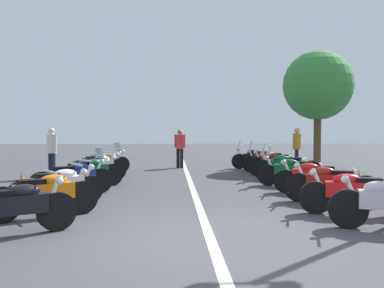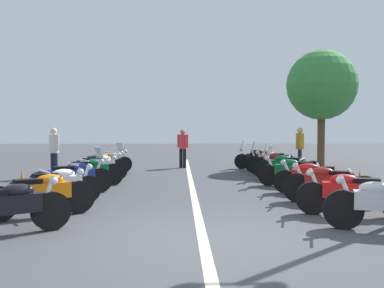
{
  "view_description": "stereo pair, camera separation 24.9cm",
  "coord_description": "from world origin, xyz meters",
  "px_view_note": "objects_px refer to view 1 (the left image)",
  "views": [
    {
      "loc": [
        -6.3,
        0.6,
        1.69
      ],
      "look_at": [
        5.75,
        0.0,
        1.24
      ],
      "focal_mm": 39.35,
      "sensor_mm": 36.0,
      "label": 1
    },
    {
      "loc": [
        -6.3,
        0.35,
        1.69
      ],
      "look_at": [
        5.75,
        0.0,
        1.24
      ],
      "focal_mm": 39.35,
      "sensor_mm": 36.0,
      "label": 2
    }
  ],
  "objects_px": {
    "motorcycle_right_row_1": "(355,192)",
    "motorcycle_right_row_5": "(286,166)",
    "motorcycle_left_row_1": "(45,194)",
    "motorcycle_right_row_6": "(276,163)",
    "motorcycle_left_row_3": "(73,177)",
    "motorcycle_right_row_8": "(257,158)",
    "motorcycle_left_row_0": "(13,208)",
    "motorcycle_right_row_3": "(315,177)",
    "traffic_cone_1": "(22,184)",
    "motorcycle_left_row_4": "(89,172)",
    "motorcycle_left_row_7": "(105,161)",
    "motorcycle_right_row_7": "(268,160)",
    "traffic_cone_2": "(359,183)",
    "motorcycle_left_row_5": "(97,167)",
    "motorcycle_left_row_6": "(100,164)",
    "motorcycle_right_row_4": "(294,171)",
    "bystander_3": "(297,145)",
    "motorcycle_right_row_2": "(331,183)",
    "roadside_tree_1": "(318,86)",
    "bystander_1": "(180,145)",
    "bystander_2": "(52,149)",
    "motorcycle_left_row_2": "(58,186)"
  },
  "relations": [
    {
      "from": "motorcycle_left_row_5",
      "to": "motorcycle_right_row_6",
      "type": "bearing_deg",
      "value": -23.27
    },
    {
      "from": "motorcycle_right_row_2",
      "to": "bystander_1",
      "type": "xyz_separation_m",
      "value": [
        8.73,
        3.21,
        0.5
      ]
    },
    {
      "from": "motorcycle_right_row_1",
      "to": "motorcycle_right_row_5",
      "type": "height_order",
      "value": "motorcycle_right_row_5"
    },
    {
      "from": "motorcycle_right_row_3",
      "to": "motorcycle_right_row_8",
      "type": "distance_m",
      "value": 6.64
    },
    {
      "from": "motorcycle_left_row_7",
      "to": "roadside_tree_1",
      "type": "height_order",
      "value": "roadside_tree_1"
    },
    {
      "from": "motorcycle_left_row_0",
      "to": "motorcycle_right_row_1",
      "type": "relative_size",
      "value": 0.84
    },
    {
      "from": "bystander_2",
      "to": "motorcycle_left_row_2",
      "type": "bearing_deg",
      "value": -122.87
    },
    {
      "from": "motorcycle_left_row_7",
      "to": "motorcycle_right_row_1",
      "type": "height_order",
      "value": "motorcycle_right_row_1"
    },
    {
      "from": "motorcycle_right_row_1",
      "to": "traffic_cone_2",
      "type": "xyz_separation_m",
      "value": [
        2.59,
        -1.26,
        -0.17
      ]
    },
    {
      "from": "motorcycle_left_row_0",
      "to": "traffic_cone_1",
      "type": "relative_size",
      "value": 2.91
    },
    {
      "from": "motorcycle_left_row_2",
      "to": "motorcycle_left_row_1",
      "type": "bearing_deg",
      "value": -122.49
    },
    {
      "from": "motorcycle_left_row_0",
      "to": "motorcycle_right_row_4",
      "type": "distance_m",
      "value": 8.05
    },
    {
      "from": "motorcycle_left_row_1",
      "to": "roadside_tree_1",
      "type": "height_order",
      "value": "roadside_tree_1"
    },
    {
      "from": "motorcycle_right_row_1",
      "to": "bystander_3",
      "type": "relative_size",
      "value": 1.23
    },
    {
      "from": "motorcycle_left_row_1",
      "to": "motorcycle_right_row_7",
      "type": "relative_size",
      "value": 0.91
    },
    {
      "from": "bystander_3",
      "to": "bystander_2",
      "type": "bearing_deg",
      "value": -155.2
    },
    {
      "from": "motorcycle_left_row_5",
      "to": "motorcycle_left_row_6",
      "type": "relative_size",
      "value": 1.0
    },
    {
      "from": "motorcycle_left_row_5",
      "to": "motorcycle_right_row_1",
      "type": "relative_size",
      "value": 0.83
    },
    {
      "from": "motorcycle_left_row_7",
      "to": "motorcycle_right_row_5",
      "type": "relative_size",
      "value": 0.87
    },
    {
      "from": "motorcycle_left_row_4",
      "to": "bystander_2",
      "type": "height_order",
      "value": "bystander_2"
    },
    {
      "from": "motorcycle_right_row_4",
      "to": "bystander_3",
      "type": "distance_m",
      "value": 4.99
    },
    {
      "from": "motorcycle_right_row_2",
      "to": "bystander_2",
      "type": "xyz_separation_m",
      "value": [
        5.34,
        7.66,
        0.54
      ]
    },
    {
      "from": "motorcycle_left_row_4",
      "to": "motorcycle_left_row_7",
      "type": "xyz_separation_m",
      "value": [
        4.0,
        0.18,
        -0.02
      ]
    },
    {
      "from": "motorcycle_right_row_6",
      "to": "motorcycle_right_row_8",
      "type": "distance_m",
      "value": 2.49
    },
    {
      "from": "motorcycle_left_row_5",
      "to": "bystander_3",
      "type": "height_order",
      "value": "bystander_3"
    },
    {
      "from": "motorcycle_left_row_5",
      "to": "motorcycle_left_row_6",
      "type": "xyz_separation_m",
      "value": [
        1.35,
        0.13,
        -0.01
      ]
    },
    {
      "from": "traffic_cone_1",
      "to": "traffic_cone_2",
      "type": "height_order",
      "value": "same"
    },
    {
      "from": "motorcycle_right_row_4",
      "to": "roadside_tree_1",
      "type": "height_order",
      "value": "roadside_tree_1"
    },
    {
      "from": "motorcycle_right_row_7",
      "to": "bystander_2",
      "type": "bearing_deg",
      "value": 22.41
    },
    {
      "from": "motorcycle_left_row_5",
      "to": "bystander_2",
      "type": "xyz_separation_m",
      "value": [
        1.13,
        1.74,
        0.54
      ]
    },
    {
      "from": "motorcycle_left_row_3",
      "to": "traffic_cone_2",
      "type": "xyz_separation_m",
      "value": [
        -0.15,
        -7.29,
        -0.18
      ]
    },
    {
      "from": "motorcycle_right_row_6",
      "to": "motorcycle_right_row_2",
      "type": "bearing_deg",
      "value": 102.5
    },
    {
      "from": "motorcycle_right_row_3",
      "to": "traffic_cone_1",
      "type": "distance_m",
      "value": 7.47
    },
    {
      "from": "bystander_2",
      "to": "motorcycle_right_row_8",
      "type": "bearing_deg",
      "value": -30.3
    },
    {
      "from": "motorcycle_left_row_0",
      "to": "motorcycle_right_row_5",
      "type": "height_order",
      "value": "motorcycle_right_row_5"
    },
    {
      "from": "motorcycle_left_row_4",
      "to": "motorcycle_right_row_4",
      "type": "height_order",
      "value": "motorcycle_right_row_4"
    },
    {
      "from": "motorcycle_right_row_6",
      "to": "bystander_1",
      "type": "bearing_deg",
      "value": -29.32
    },
    {
      "from": "motorcycle_left_row_0",
      "to": "motorcycle_right_row_3",
      "type": "xyz_separation_m",
      "value": [
        4.0,
        -6.16,
        -0.01
      ]
    },
    {
      "from": "motorcycle_left_row_1",
      "to": "motorcycle_left_row_7",
      "type": "relative_size",
      "value": 1.01
    },
    {
      "from": "motorcycle_left_row_3",
      "to": "motorcycle_right_row_8",
      "type": "xyz_separation_m",
      "value": [
        6.58,
        -6.02,
        -0.01
      ]
    },
    {
      "from": "motorcycle_left_row_6",
      "to": "motorcycle_right_row_2",
      "type": "height_order",
      "value": "motorcycle_left_row_6"
    },
    {
      "from": "motorcycle_right_row_6",
      "to": "bystander_1",
      "type": "relative_size",
      "value": 1.23
    },
    {
      "from": "motorcycle_left_row_2",
      "to": "motorcycle_left_row_5",
      "type": "distance_m",
      "value": 4.25
    },
    {
      "from": "motorcycle_left_row_6",
      "to": "bystander_1",
      "type": "distance_m",
      "value": 4.3
    },
    {
      "from": "motorcycle_left_row_1",
      "to": "motorcycle_right_row_6",
      "type": "distance_m",
      "value": 9.13
    },
    {
      "from": "motorcycle_left_row_6",
      "to": "motorcycle_left_row_7",
      "type": "distance_m",
      "value": 1.26
    },
    {
      "from": "motorcycle_right_row_1",
      "to": "bystander_1",
      "type": "relative_size",
      "value": 1.29
    },
    {
      "from": "motorcycle_left_row_4",
      "to": "motorcycle_right_row_6",
      "type": "distance_m",
      "value": 6.67
    },
    {
      "from": "motorcycle_left_row_5",
      "to": "traffic_cone_2",
      "type": "distance_m",
      "value": 7.74
    },
    {
      "from": "motorcycle_right_row_2",
      "to": "roadside_tree_1",
      "type": "distance_m",
      "value": 9.79
    }
  ]
}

